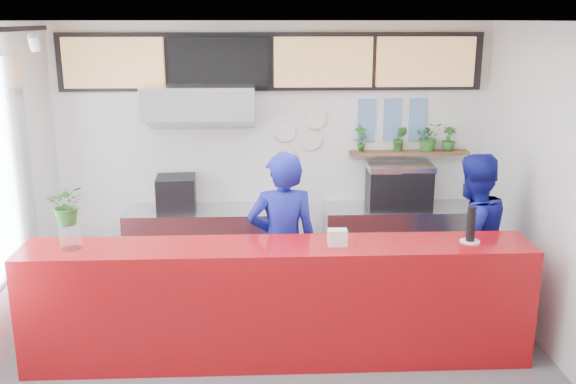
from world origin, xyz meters
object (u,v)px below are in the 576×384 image
(espresso_machine, at_px, (399,188))
(staff_center, at_px, (283,246))
(service_counter, at_px, (278,303))
(staff_right, at_px, (470,240))
(panini_oven, at_px, (176,193))
(pepper_mill, at_px, (471,224))

(espresso_machine, bearing_deg, staff_center, -133.55)
(service_counter, relative_size, staff_center, 2.44)
(espresso_machine, xyz_separation_m, staff_right, (0.48, -1.15, -0.25))
(panini_oven, bearing_deg, service_counter, -61.74)
(espresso_machine, distance_m, staff_center, 1.94)
(service_counter, bearing_deg, espresso_machine, 51.12)
(espresso_machine, bearing_deg, pepper_mill, -79.21)
(panini_oven, distance_m, pepper_mill, 3.35)
(service_counter, height_order, staff_center, staff_center)
(pepper_mill, bearing_deg, staff_right, 70.44)
(espresso_machine, distance_m, pepper_mill, 1.83)
(espresso_machine, xyz_separation_m, pepper_mill, (0.25, -1.80, 0.14))
(service_counter, xyz_separation_m, staff_center, (0.06, 0.47, 0.37))
(staff_right, xyz_separation_m, pepper_mill, (-0.23, -0.65, 0.39))
(staff_right, bearing_deg, service_counter, -4.20)
(panini_oven, relative_size, staff_center, 0.23)
(service_counter, bearing_deg, staff_right, 18.46)
(panini_oven, bearing_deg, pepper_mill, -36.02)
(service_counter, relative_size, panini_oven, 10.40)
(service_counter, distance_m, staff_center, 0.60)
(service_counter, xyz_separation_m, staff_right, (1.93, 0.65, 0.33))
(service_counter, relative_size, staff_right, 2.55)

